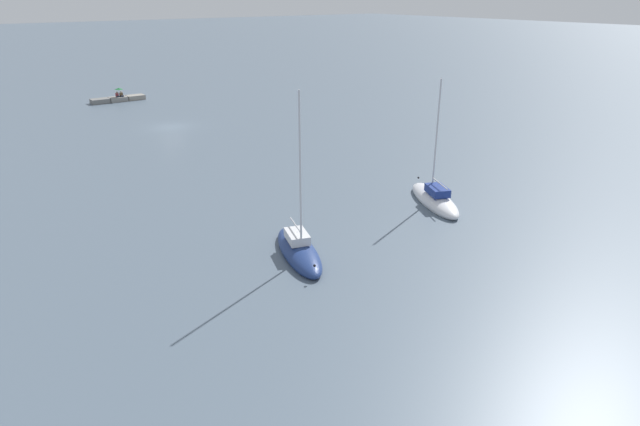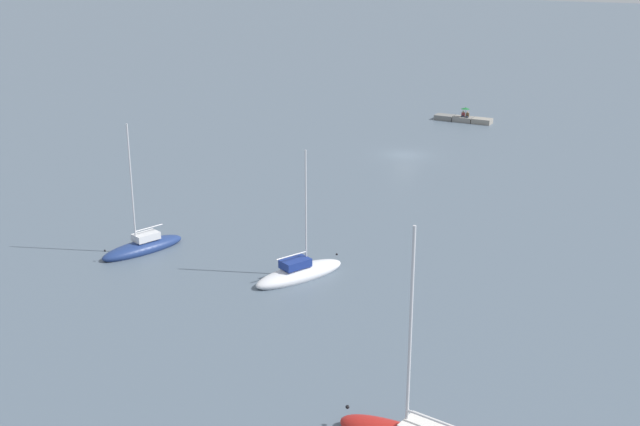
{
  "view_description": "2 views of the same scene",
  "coord_description": "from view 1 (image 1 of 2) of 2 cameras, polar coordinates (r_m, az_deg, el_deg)",
  "views": [
    {
      "loc": [
        21.63,
        57.6,
        13.91
      ],
      "look_at": [
        5.06,
        34.98,
        2.42
      ],
      "focal_mm": 30.3,
      "sensor_mm": 36.0,
      "label": 1
    },
    {
      "loc": [
        -30.23,
        76.29,
        21.05
      ],
      "look_at": [
        -2.87,
        24.65,
        1.37
      ],
      "focal_mm": 45.0,
      "sensor_mm": 36.0,
      "label": 2
    }
  ],
  "objects": [
    {
      "name": "ground_plane",
      "position": [
        63.08,
        -15.44,
        8.74
      ],
      "size": [
        500.0,
        500.0,
        0.0
      ],
      "primitive_type": "plane",
      "color": "slate"
    },
    {
      "name": "umbrella_open_green",
      "position": [
        80.41,
        -20.5,
        12.2
      ],
      "size": [
        1.1,
        1.1,
        1.25
      ],
      "color": "black",
      "rests_on": "seawall_pier"
    },
    {
      "name": "sailboat_white_near",
      "position": [
        39.08,
        12.02,
        1.45
      ],
      "size": [
        4.61,
        7.08,
        8.98
      ],
      "rotation": [
        0.0,
        0.0,
        2.72
      ],
      "color": "silver",
      "rests_on": "ground_plane"
    },
    {
      "name": "sailboat_navy_far",
      "position": [
        30.78,
        -2.26,
        -3.92
      ],
      "size": [
        3.81,
        6.75,
        9.76
      ],
      "rotation": [
        0.0,
        0.0,
        5.96
      ],
      "color": "navy",
      "rests_on": "ground_plane"
    },
    {
      "name": "person_seated_brown_left",
      "position": [
        80.6,
        -20.22,
        11.64
      ],
      "size": [
        0.42,
        0.62,
        0.73
      ],
      "rotation": [
        0.0,
        0.0,
        0.06
      ],
      "color": "#1E2333",
      "rests_on": "seawall_pier"
    },
    {
      "name": "seawall_pier",
      "position": [
        80.66,
        -20.55,
        11.2
      ],
      "size": [
        7.16,
        1.67,
        0.63
      ],
      "color": "gray",
      "rests_on": "ground_plane"
    },
    {
      "name": "person_seated_maroon_right",
      "position": [
        80.48,
        -20.61,
        11.58
      ],
      "size": [
        0.42,
        0.62,
        0.73
      ],
      "rotation": [
        0.0,
        0.0,
        0.06
      ],
      "color": "#1E2333",
      "rests_on": "seawall_pier"
    }
  ]
}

